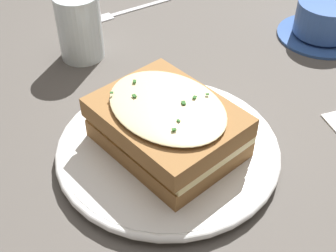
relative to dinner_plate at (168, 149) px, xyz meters
The scene contains 6 objects.
ground_plane 0.03m from the dinner_plate, 168.10° to the right, with size 2.40×2.40×0.00m, color #514C47.
dinner_plate is the anchor object (origin of this frame).
sandwich 0.04m from the dinner_plate, 61.24° to the left, with size 0.17×0.19×0.07m.
teacup_with_saucer 0.36m from the dinner_plate, 150.58° to the right, with size 0.14×0.14×0.06m.
water_glass 0.25m from the dinner_plate, 77.15° to the right, with size 0.06×0.06×0.10m, color silver.
fork 0.35m from the dinner_plate, 92.11° to the right, with size 0.19×0.06×0.00m.
Camera 1 is at (0.15, 0.37, 0.39)m, focal length 50.00 mm.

